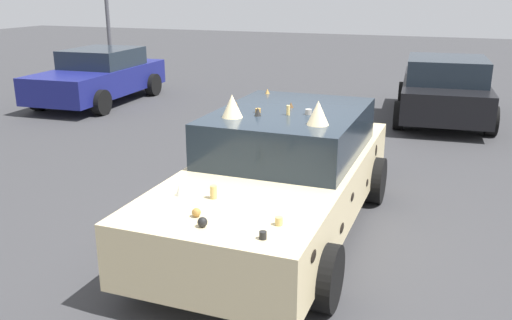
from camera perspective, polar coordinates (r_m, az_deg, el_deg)
ground_plane at (r=6.83m, az=2.37°, el=-7.49°), size 60.00×60.00×0.00m
art_car_decorated at (r=6.64m, az=2.72°, el=-1.34°), size 4.63×2.10×1.73m
parked_sedan_near_left at (r=14.99m, az=-15.98°, el=8.40°), size 4.27×2.16×1.37m
parked_sedan_far_right at (r=13.13m, az=19.00°, el=7.02°), size 4.22×2.29×1.43m
lot_lamp_post at (r=18.06m, az=-15.32°, el=15.80°), size 0.28×0.28×4.16m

